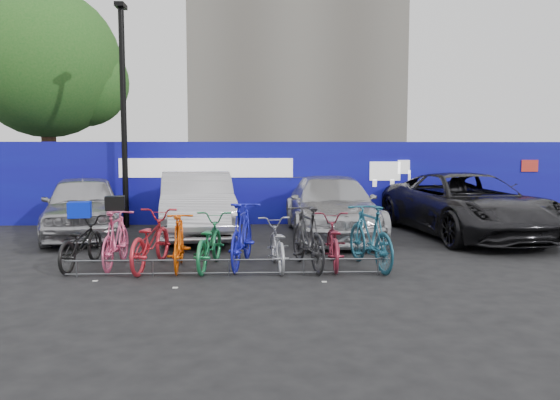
{
  "coord_description": "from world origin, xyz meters",
  "views": [
    {
      "loc": [
        0.54,
        -9.9,
        2.18
      ],
      "look_at": [
        0.98,
        2.0,
        1.07
      ],
      "focal_mm": 35.0,
      "sensor_mm": 36.0,
      "label": 1
    }
  ],
  "objects_px": {
    "car_2": "(331,207)",
    "bike_1": "(116,239)",
    "bike_7": "(308,237)",
    "bike_8": "(333,241)",
    "tree": "(53,68)",
    "bike_2": "(150,240)",
    "lamppost": "(123,110)",
    "bike_5": "(242,235)",
    "bike_rack": "(229,267)",
    "car_3": "(467,205)",
    "bike_3": "(179,242)",
    "bike_4": "(209,242)",
    "bike_6": "(277,244)",
    "bike_9": "(370,236)",
    "car_1": "(197,204)",
    "car_0": "(84,206)",
    "bike_0": "(81,243)"
  },
  "relations": [
    {
      "from": "car_2",
      "to": "bike_1",
      "type": "relative_size",
      "value": 2.89
    },
    {
      "from": "bike_7",
      "to": "bike_8",
      "type": "distance_m",
      "value": 0.51
    },
    {
      "from": "tree",
      "to": "bike_2",
      "type": "height_order",
      "value": "tree"
    },
    {
      "from": "lamppost",
      "to": "bike_5",
      "type": "distance_m",
      "value": 6.82
    },
    {
      "from": "bike_rack",
      "to": "car_2",
      "type": "height_order",
      "value": "car_2"
    },
    {
      "from": "car_2",
      "to": "car_3",
      "type": "height_order",
      "value": "car_3"
    },
    {
      "from": "bike_3",
      "to": "bike_4",
      "type": "xyz_separation_m",
      "value": [
        0.53,
        0.08,
        -0.01
      ]
    },
    {
      "from": "bike_5",
      "to": "bike_3",
      "type": "bearing_deg",
      "value": 17.58
    },
    {
      "from": "bike_1",
      "to": "bike_6",
      "type": "bearing_deg",
      "value": 176.46
    },
    {
      "from": "tree",
      "to": "bike_9",
      "type": "relative_size",
      "value": 3.96
    },
    {
      "from": "bike_rack",
      "to": "car_2",
      "type": "distance_m",
      "value": 4.91
    },
    {
      "from": "car_3",
      "to": "bike_5",
      "type": "relative_size",
      "value": 2.84
    },
    {
      "from": "car_1",
      "to": "bike_6",
      "type": "xyz_separation_m",
      "value": [
        1.89,
        -3.84,
        -0.35
      ]
    },
    {
      "from": "car_3",
      "to": "bike_9",
      "type": "distance_m",
      "value": 4.78
    },
    {
      "from": "bike_rack",
      "to": "bike_3",
      "type": "height_order",
      "value": "bike_3"
    },
    {
      "from": "bike_2",
      "to": "bike_8",
      "type": "relative_size",
      "value": 1.09
    },
    {
      "from": "bike_7",
      "to": "bike_5",
      "type": "bearing_deg",
      "value": -20.8
    },
    {
      "from": "tree",
      "to": "car_0",
      "type": "bearing_deg",
      "value": -64.92
    },
    {
      "from": "car_0",
      "to": "bike_8",
      "type": "height_order",
      "value": "car_0"
    },
    {
      "from": "tree",
      "to": "car_2",
      "type": "bearing_deg",
      "value": -34.99
    },
    {
      "from": "bike_5",
      "to": "bike_2",
      "type": "bearing_deg",
      "value": 11.15
    },
    {
      "from": "bike_6",
      "to": "bike_9",
      "type": "distance_m",
      "value": 1.72
    },
    {
      "from": "bike_rack",
      "to": "bike_5",
      "type": "distance_m",
      "value": 0.87
    },
    {
      "from": "car_0",
      "to": "bike_9",
      "type": "xyz_separation_m",
      "value": [
        6.43,
        -3.93,
        -0.18
      ]
    },
    {
      "from": "tree",
      "to": "bike_5",
      "type": "bearing_deg",
      "value": -54.9
    },
    {
      "from": "tree",
      "to": "bike_0",
      "type": "distance_m",
      "value": 11.64
    },
    {
      "from": "bike_2",
      "to": "bike_7",
      "type": "height_order",
      "value": "bike_7"
    },
    {
      "from": "bike_rack",
      "to": "bike_7",
      "type": "height_order",
      "value": "bike_7"
    },
    {
      "from": "car_1",
      "to": "bike_4",
      "type": "xyz_separation_m",
      "value": [
        0.65,
        -3.77,
        -0.31
      ]
    },
    {
      "from": "bike_6",
      "to": "bike_5",
      "type": "bearing_deg",
      "value": -19.7
    },
    {
      "from": "tree",
      "to": "bike_rack",
      "type": "distance_m",
      "value": 13.55
    },
    {
      "from": "bike_rack",
      "to": "bike_4",
      "type": "relative_size",
      "value": 2.97
    },
    {
      "from": "tree",
      "to": "bike_0",
      "type": "bearing_deg",
      "value": -67.94
    },
    {
      "from": "bike_6",
      "to": "bike_4",
      "type": "bearing_deg",
      "value": -8.11
    },
    {
      "from": "tree",
      "to": "bike_2",
      "type": "bearing_deg",
      "value": -62.09
    },
    {
      "from": "tree",
      "to": "bike_9",
      "type": "distance_m",
      "value": 14.49
    },
    {
      "from": "bike_rack",
      "to": "bike_7",
      "type": "relative_size",
      "value": 2.89
    },
    {
      "from": "bike_2",
      "to": "bike_6",
      "type": "relative_size",
      "value": 1.17
    },
    {
      "from": "lamppost",
      "to": "bike_0",
      "type": "relative_size",
      "value": 3.42
    },
    {
      "from": "bike_3",
      "to": "bike_7",
      "type": "xyz_separation_m",
      "value": [
        2.35,
        -0.0,
        0.07
      ]
    },
    {
      "from": "bike_0",
      "to": "bike_3",
      "type": "relative_size",
      "value": 1.05
    },
    {
      "from": "bike_8",
      "to": "bike_9",
      "type": "relative_size",
      "value": 0.93
    },
    {
      "from": "bike_5",
      "to": "bike_9",
      "type": "relative_size",
      "value": 1.02
    },
    {
      "from": "bike_5",
      "to": "bike_4",
      "type": "bearing_deg",
      "value": 17.92
    },
    {
      "from": "car_0",
      "to": "bike_8",
      "type": "bearing_deg",
      "value": -48.7
    },
    {
      "from": "lamppost",
      "to": "bike_4",
      "type": "bearing_deg",
      "value": -62.46
    },
    {
      "from": "lamppost",
      "to": "bike_9",
      "type": "distance_m",
      "value": 8.39
    },
    {
      "from": "car_2",
      "to": "bike_2",
      "type": "bearing_deg",
      "value": -136.79
    },
    {
      "from": "bike_6",
      "to": "bike_8",
      "type": "height_order",
      "value": "bike_8"
    },
    {
      "from": "bike_5",
      "to": "bike_7",
      "type": "height_order",
      "value": "bike_5"
    }
  ]
}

